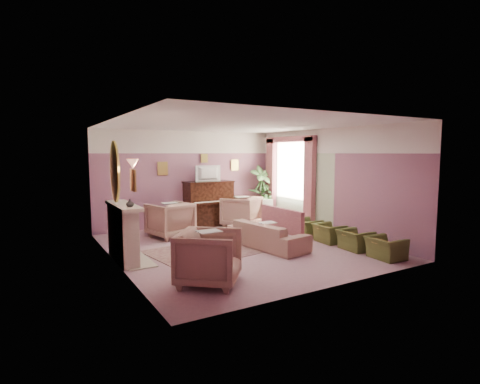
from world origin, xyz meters
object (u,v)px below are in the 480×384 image
side_table (265,210)px  olive_chair_b (355,237)px  olive_chair_c (329,230)px  olive_chair_d (307,225)px  olive_chair_a (386,244)px  floral_armchair_left (170,218)px  piano (209,204)px  television (209,172)px  floral_armchair_right (241,210)px  coffee_table (207,242)px  sofa (267,230)px  floral_armchair_front (209,255)px

side_table → olive_chair_b: bearing=-94.3°
olive_chair_c → olive_chair_d: size_ratio=1.00×
olive_chair_a → floral_armchair_left: bearing=127.0°
piano → television: size_ratio=1.75×
television → olive_chair_b: size_ratio=1.16×
olive_chair_d → side_table: bearing=82.8°
olive_chair_d → olive_chair_c: bearing=-90.0°
floral_armchair_right → olive_chair_d: (0.85, -1.90, -0.20)m
coffee_table → side_table: 4.10m
side_table → piano: bearing=174.0°
olive_chair_a → coffee_table: bearing=141.5°
piano → sofa: (0.02, -3.04, -0.24)m
floral_armchair_front → olive_chair_b: size_ratio=1.45×
television → floral_armchair_front: 5.12m
olive_chair_d → side_table: size_ratio=0.99×
television → olive_chair_c: television is taller
olive_chair_b → olive_chair_c: same height
floral_armchair_right → television: bearing=139.6°
sofa → floral_armchair_left: bearing=126.0°
olive_chair_b → floral_armchair_right: bearing=103.5°
olive_chair_b → floral_armchair_left: bearing=133.3°
television → floral_armchair_right: 1.46m
olive_chair_d → piano: bearing=121.7°
piano → olive_chair_a: piano is taller
coffee_table → olive_chair_d: 2.94m
piano → side_table: size_ratio=2.00×
floral_armchair_front → olive_chair_a: size_ratio=1.45×
television → side_table: 2.27m
sofa → floral_armchair_front: floral_armchair_front is taller
floral_armchair_left → olive_chair_b: 4.56m
coffee_table → floral_armchair_left: 1.84m
floral_armchair_right → floral_armchair_front: 4.84m
olive_chair_b → olive_chair_d: 1.64m
coffee_table → floral_armchair_right: size_ratio=1.00×
olive_chair_b → side_table: bearing=85.7°
coffee_table → floral_armchair_front: (-0.83, -1.84, 0.27)m
floral_armchair_front → olive_chair_d: bearing=27.6°
television → sofa: bearing=-89.5°
sofa → olive_chair_c: (1.57, -0.36, -0.11)m
piano → floral_armchair_right: size_ratio=1.40×
floral_armchair_front → television: bearing=64.2°
floral_armchair_left → olive_chair_c: 4.00m
piano → side_table: (1.89, -0.20, -0.30)m
olive_chair_b → sofa: bearing=143.1°
olive_chair_b → television: bearing=110.9°
piano → floral_armchair_front: bearing=-115.5°
floral_armchair_right → olive_chair_d: floral_armchair_right is taller
floral_armchair_front → floral_armchair_left: bearing=80.0°
piano → floral_armchair_front: piano is taller
piano → olive_chair_c: piano is taller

